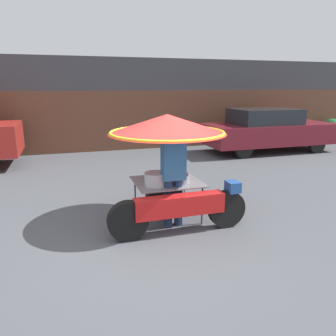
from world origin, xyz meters
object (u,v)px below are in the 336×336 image
at_px(vendor_motorcycle_cart, 169,140).
at_px(potted_plant, 331,128).
at_px(vendor_person, 173,173).
at_px(parked_car, 268,130).

height_order(vendor_motorcycle_cart, potted_plant, vendor_motorcycle_cart).
relative_size(vendor_motorcycle_cart, vendor_person, 1.39).
bearing_deg(parked_car, vendor_person, -135.75).
distance_m(vendor_motorcycle_cart, potted_plant, 11.22).
relative_size(parked_car, potted_plant, 4.94).
bearing_deg(vendor_motorcycle_cart, vendor_person, -90.88).
xyz_separation_m(vendor_motorcycle_cart, potted_plant, (9.34, 6.16, -0.90)).
xyz_separation_m(vendor_motorcycle_cart, parked_car, (5.27, 4.86, -0.66)).
bearing_deg(vendor_person, vendor_motorcycle_cart, 89.12).
distance_m(vendor_person, parked_car, 7.36).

